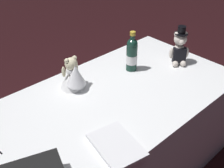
# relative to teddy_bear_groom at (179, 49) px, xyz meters

# --- Properties ---
(reception_table) EXTENTS (1.78, 0.94, 0.71)m
(reception_table) POSITION_rel_teddy_bear_groom_xyz_m (-0.67, 0.02, -0.48)
(reception_table) COLOR white
(reception_table) RESTS_ON ground_plane
(teddy_bear_groom) EXTENTS (0.14, 0.14, 0.30)m
(teddy_bear_groom) POSITION_rel_teddy_bear_groom_xyz_m (0.00, 0.00, 0.00)
(teddy_bear_groom) COLOR beige
(teddy_bear_groom) RESTS_ON reception_table
(teddy_bear_bride) EXTENTS (0.17, 0.20, 0.23)m
(teddy_bear_bride) POSITION_rel_teddy_bear_groom_xyz_m (-0.78, 0.27, -0.02)
(teddy_bear_bride) COLOR white
(teddy_bear_bride) RESTS_ON reception_table
(champagne_bottle) EXTENTS (0.08, 0.08, 0.30)m
(champagne_bottle) POSITION_rel_teddy_bear_groom_xyz_m (-0.33, 0.18, 0.01)
(champagne_bottle) COLOR #15372B
(champagne_bottle) RESTS_ON reception_table
(guestbook) EXTENTS (0.25, 0.32, 0.02)m
(guestbook) POSITION_rel_teddy_bear_groom_xyz_m (-0.95, -0.31, -0.11)
(guestbook) COLOR white
(guestbook) RESTS_ON reception_table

